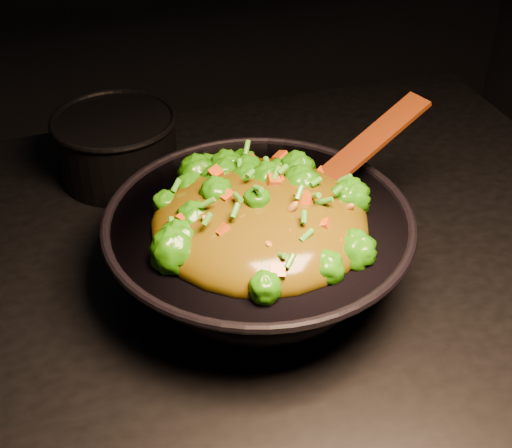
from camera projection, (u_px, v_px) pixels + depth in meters
name	position (u px, v px, depth m)	size (l,w,h in m)	color
wok	(258.00, 252.00, 0.92)	(0.38, 0.38, 0.11)	black
stir_fry	(260.00, 195.00, 0.85)	(0.27, 0.27, 0.09)	#236F07
spatula	(355.00, 155.00, 0.93)	(0.25, 0.04, 0.01)	#3A1309
back_pot	(117.00, 146.00, 1.13)	(0.19, 0.19, 0.11)	black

